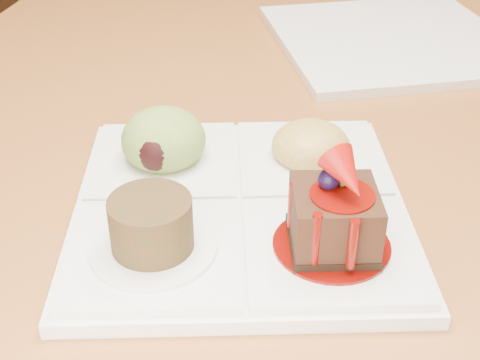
# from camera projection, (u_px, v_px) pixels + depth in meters

# --- Properties ---
(ground) EXTENTS (6.00, 6.00, 0.00)m
(ground) POSITION_uv_depth(u_px,v_px,m) (317.00, 356.00, 1.41)
(ground) COLOR #512C17
(dining_table) EXTENTS (1.00, 1.80, 0.75)m
(dining_table) POSITION_uv_depth(u_px,v_px,m) (345.00, 50.00, 1.03)
(dining_table) COLOR #985727
(dining_table) RESTS_ON ground
(sampler_plate) EXTENTS (0.32, 0.32, 0.10)m
(sampler_plate) POSITION_uv_depth(u_px,v_px,m) (237.00, 191.00, 0.55)
(sampler_plate) COLOR white
(sampler_plate) RESTS_ON dining_table
(second_plate) EXTENTS (0.38, 0.38, 0.01)m
(second_plate) POSITION_uv_depth(u_px,v_px,m) (392.00, 40.00, 0.87)
(second_plate) COLOR white
(second_plate) RESTS_ON dining_table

